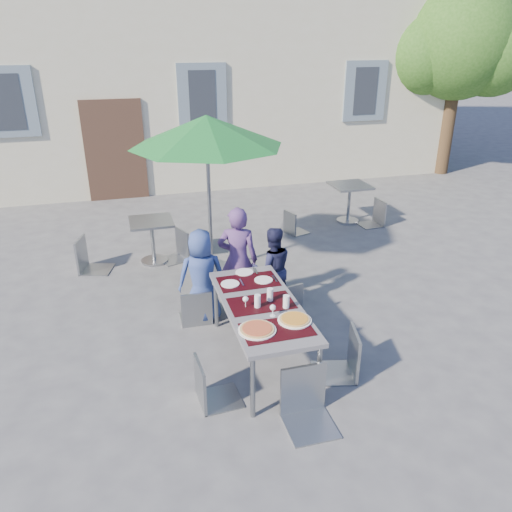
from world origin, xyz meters
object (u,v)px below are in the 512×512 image
object	(u,v)px
pizza_near_left	(257,329)
chair_1	(244,278)
bg_chair_l_0	(85,235)
bg_chair_r_1	(377,198)
chair_3	(209,357)
chair_5	(308,367)
cafe_table_1	(349,196)
chair_4	(347,327)
bg_chair_l_1	(294,209)
child_2	(272,269)
chair_0	(195,287)
cafe_table_0	(152,234)
dining_table	(261,308)
bg_chair_r_0	(176,228)
pizza_near_right	(295,319)
chair_2	(284,279)
child_0	(202,276)
child_1	(238,260)
patio_umbrella	(207,133)

from	to	relation	value
pizza_near_left	chair_1	xyz separation A→B (m)	(0.31, 1.69, -0.28)
bg_chair_l_0	bg_chair_r_1	xyz separation A→B (m)	(5.38, 0.64, -0.06)
chair_3	chair_5	xyz separation A→B (m)	(0.85, -0.50, 0.07)
chair_1	cafe_table_1	distance (m)	4.07
chair_4	bg_chair_r_1	xyz separation A→B (m)	(2.64, 4.20, -0.05)
pizza_near_left	chair_3	world-z (taller)	chair_3
chair_1	bg_chair_l_1	xyz separation A→B (m)	(1.62, 2.53, -0.00)
child_2	chair_5	distance (m)	2.22
chair_0	cafe_table_1	xyz separation A→B (m)	(3.58, 2.99, 0.01)
cafe_table_0	child_2	bearing A→B (deg)	-54.29
dining_table	bg_chair_r_1	bearing A→B (deg)	47.20
chair_1	chair_5	size ratio (longest dim) A/B	0.80
chair_0	bg_chair_r_0	xyz separation A→B (m)	(0.05, 2.11, 0.02)
chair_1	bg_chair_l_0	xyz separation A→B (m)	(-2.05, 1.90, 0.12)
chair_1	bg_chair_r_0	world-z (taller)	bg_chair_r_0
chair_4	cafe_table_0	world-z (taller)	chair_4
pizza_near_right	cafe_table_1	distance (m)	5.27
dining_table	chair_5	size ratio (longest dim) A/B	1.76
dining_table	pizza_near_right	bearing A→B (deg)	-63.22
chair_3	cafe_table_1	distance (m)	5.88
bg_chair_l_1	chair_3	bearing A→B (deg)	-119.78
chair_4	chair_2	bearing A→B (deg)	101.89
bg_chair_l_1	bg_chair_r_1	bearing A→B (deg)	0.28
child_0	child_1	distance (m)	0.54
bg_chair_l_1	chair_2	bearing A→B (deg)	-112.35
chair_5	chair_0	bearing A→B (deg)	109.18
chair_4	bg_chair_r_1	world-z (taller)	chair_4
chair_3	bg_chair_l_1	xyz separation A→B (m)	(2.43, 4.25, -0.07)
child_1	bg_chair_l_0	world-z (taller)	child_1
cafe_table_0	child_0	bearing A→B (deg)	-77.21
chair_5	bg_chair_l_1	distance (m)	5.01
chair_4	chair_3	bearing A→B (deg)	-177.80
pizza_near_left	patio_umbrella	world-z (taller)	patio_umbrella
bg_chair_r_0	dining_table	bearing A→B (deg)	-80.48
dining_table	child_0	xyz separation A→B (m)	(-0.47, 1.11, -0.07)
bg_chair_r_0	bg_chair_l_1	bearing A→B (deg)	14.01
patio_umbrella	bg_chair_r_1	xyz separation A→B (m)	(3.51, 1.21, -1.62)
chair_0	chair_3	bearing A→B (deg)	-94.51
dining_table	chair_5	xyz separation A→B (m)	(0.15, -1.04, -0.08)
pizza_near_right	child_1	world-z (taller)	child_1
bg_chair_l_1	bg_chair_r_1	world-z (taller)	bg_chair_r_1
chair_3	bg_chair_r_0	xyz separation A→B (m)	(0.17, 3.69, -0.01)
pizza_near_left	chair_1	bearing A→B (deg)	79.72
chair_1	bg_chair_r_0	bearing A→B (deg)	107.93
bg_chair_l_0	cafe_table_0	bearing A→B (deg)	2.51
chair_1	pizza_near_left	bearing A→B (deg)	-100.28
child_2	patio_umbrella	world-z (taller)	patio_umbrella
dining_table	pizza_near_right	distance (m)	0.50
chair_2	bg_chair_r_1	distance (m)	4.12
pizza_near_right	chair_1	bearing A→B (deg)	94.06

